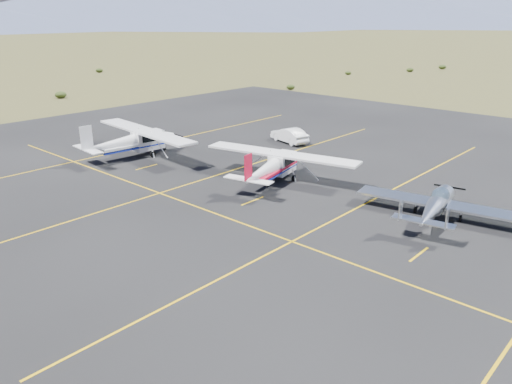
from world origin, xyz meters
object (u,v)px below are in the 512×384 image
sedan (289,135)px  aircraft_low_wing (437,204)px  aircraft_plain (132,141)px  aircraft_cessna (274,165)px

sedan → aircraft_low_wing: bearing=78.2°
aircraft_plain → sedan: 13.99m
aircraft_cessna → aircraft_plain: (-2.63, 12.78, 0.11)m
aircraft_plain → sedan: bearing=-22.1°
aircraft_low_wing → aircraft_plain: aircraft_plain is taller
aircraft_low_wing → sedan: aircraft_low_wing is taller
aircraft_plain → sedan: aircraft_plain is taller
sedan → aircraft_cessna: bearing=47.8°
aircraft_cessna → sedan: (9.80, 6.40, -0.59)m
aircraft_cessna → sedan: size_ratio=2.78×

